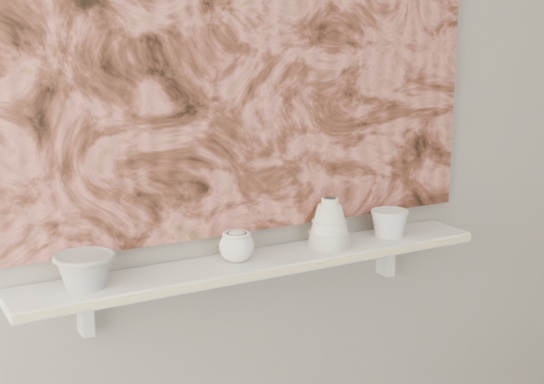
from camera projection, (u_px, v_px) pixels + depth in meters
wall_back at (246, 105)px, 2.12m from camera, size 3.60×0.00×3.60m
shelf at (262, 263)px, 2.13m from camera, size 1.40×0.18×0.03m
shelf_stripe at (279, 272)px, 2.05m from camera, size 1.40×0.01×0.02m
bracket_left at (85, 312)px, 1.96m from camera, size 0.03×0.06×0.12m
bracket_right at (386, 257)px, 2.44m from camera, size 0.03×0.06×0.12m
painting at (247, 36)px, 2.06m from camera, size 1.50×0.02×1.10m
house_motif at (379, 137)px, 2.34m from camera, size 0.09×0.00×0.08m
bowl_grey at (85, 270)px, 1.87m from camera, size 0.17×0.17×0.09m
cup_cream at (237, 247)px, 2.08m from camera, size 0.11×0.11×0.09m
bell_vessel at (329, 222)px, 2.22m from camera, size 0.16×0.16×0.15m
bowl_white at (389, 223)px, 2.33m from camera, size 0.14×0.14×0.08m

